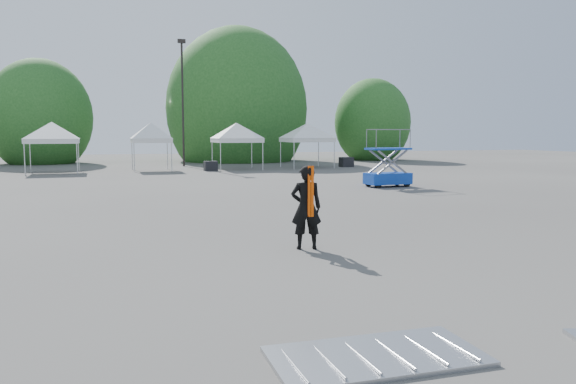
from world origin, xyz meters
name	(u,v)px	position (x,y,z in m)	size (l,w,h in m)	color
ground	(251,245)	(0.00, 0.00, 0.00)	(120.00, 120.00, 0.00)	#474442
light_pole_east	(183,95)	(3.00, 32.00, 5.52)	(0.60, 0.25, 9.80)	black
tree_mid_w	(40,117)	(-8.00, 40.00, 3.93)	(4.16, 4.16, 6.33)	#382314
tree_mid_e	(237,109)	(9.00, 39.00, 4.84)	(5.12, 5.12, 7.79)	#382314
tree_far_e	(372,122)	(22.00, 37.00, 3.63)	(3.84, 3.84, 5.84)	#382314
tent_d	(52,126)	(-6.18, 27.30, 3.06)	(4.61, 4.61, 3.88)	silver
tent_e	(151,126)	(0.14, 27.55, 3.06)	(3.77, 3.77, 3.88)	silver
tent_f	(237,127)	(6.11, 27.07, 3.06)	(4.55, 4.55, 3.88)	silver
tent_g	(307,127)	(11.58, 27.30, 3.06)	(4.74, 4.74, 3.88)	silver
man	(306,207)	(1.05, -0.82, 0.94)	(0.77, 0.60, 1.88)	black
scissor_lift	(388,158)	(9.96, 11.75, 1.40)	(2.21, 1.20, 2.78)	#0D18AB
barrier_left	(376,355)	(-0.34, -6.86, 0.04)	(2.50, 1.31, 0.08)	#A1A4A9
crate_mid	(211,166)	(3.97, 25.87, 0.34)	(0.87, 0.68, 0.68)	black
crate_east	(346,162)	(14.79, 27.17, 0.37)	(0.96, 0.75, 0.75)	black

